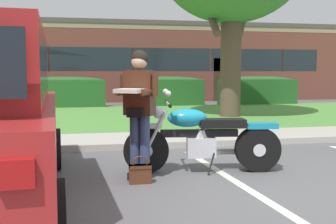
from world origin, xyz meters
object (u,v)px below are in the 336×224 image
Objects in this scene: hedge_center_left at (63,92)px; handbag at (140,172)px; motorcycle at (209,139)px; brick_building at (125,63)px; rider_person at (139,104)px; hedge_right at (257,90)px; hedge_center_right at (165,91)px.

handbag is at bearing -82.09° from hedge_center_left.
motorcycle is 17.81m from brick_building.
brick_building is (1.46, 18.17, 1.79)m from handbag.
rider_person is 4.74× the size of handbag.
handbag is at bearing -119.93° from hedge_right.
hedge_center_left is 0.98× the size of hedge_right.
motorcycle reaches higher than handbag.
hedge_center_right is at bearing -81.31° from brick_building.
rider_person is 0.51× the size of hedge_right.
handbag is 11.54m from hedge_center_left.
rider_person is at bearing 85.20° from handbag.
rider_person is at bearing -102.46° from hedge_center_right.
hedge_center_left is 4.08m from hedge_center_right.
motorcycle is 0.70× the size of hedge_center_right.
rider_person is (-1.02, -0.21, 0.53)m from motorcycle.
rider_person reaches higher than handbag.
motorcycle is at bearing -97.54° from hedge_center_right.
hedge_right is (6.58, 11.42, 0.51)m from handbag.
motorcycle is 11.32m from hedge_center_left.
rider_person reaches higher than hedge_center_left.
motorcycle is at bearing -91.38° from brick_building.
motorcycle is at bearing -116.72° from hedge_right.
handbag is at bearing -94.80° from rider_person.
brick_building is at bearing 88.62° from motorcycle.
rider_person is 11.49m from hedge_center_right.
brick_building is (0.43, 17.75, 1.45)m from motorcycle.
hedge_center_left and hedge_right have the same top height.
hedge_center_right reaches higher than handbag.
brick_building is at bearing 98.69° from hedge_center_right.
hedge_center_right is (1.46, 11.01, 0.17)m from motorcycle.
hedge_center_left is 7.51m from brick_building.
hedge_right reaches higher than motorcycle.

